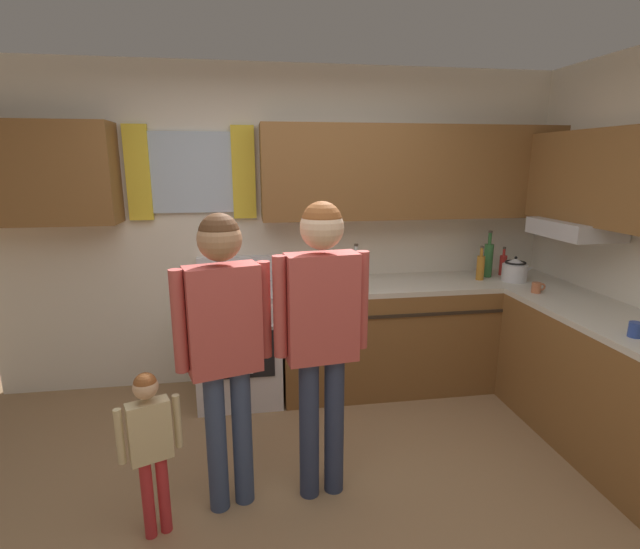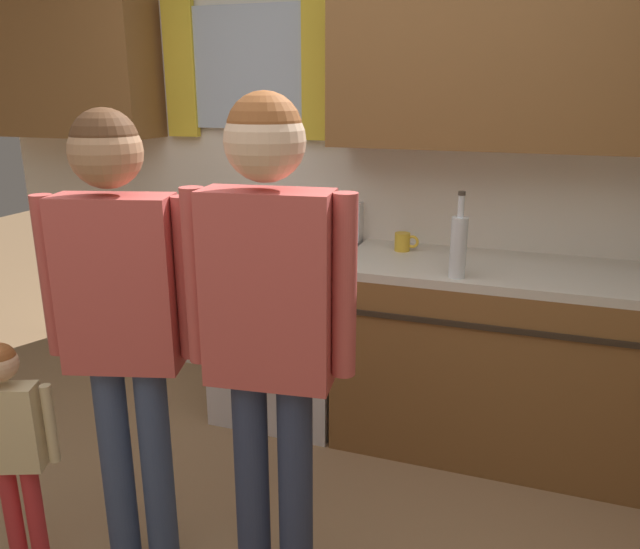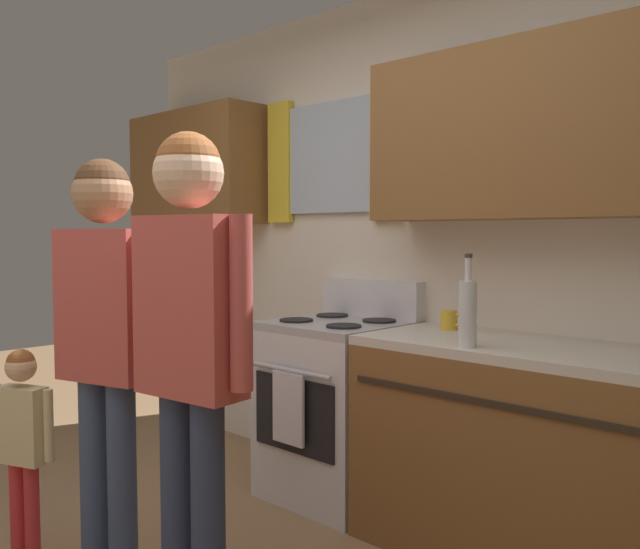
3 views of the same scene
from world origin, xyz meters
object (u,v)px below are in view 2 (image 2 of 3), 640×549
(bottle_tall_clear, at_px, (458,245))
(adult_holding_child, at_px, (121,302))
(stove_oven, at_px, (287,327))
(mug_mustard_yellow, at_px, (403,242))
(adult_in_plaid, at_px, (269,310))
(small_child, at_px, (11,436))

(bottle_tall_clear, bearing_deg, adult_holding_child, -132.03)
(stove_oven, relative_size, adult_holding_child, 0.68)
(mug_mustard_yellow, bearing_deg, adult_in_plaid, -94.58)
(mug_mustard_yellow, distance_m, adult_in_plaid, 1.38)
(bottle_tall_clear, bearing_deg, stove_oven, 165.09)
(small_child, bearing_deg, stove_oven, 73.95)
(stove_oven, bearing_deg, small_child, -106.05)
(mug_mustard_yellow, relative_size, adult_holding_child, 0.07)
(mug_mustard_yellow, relative_size, small_child, 0.14)
(bottle_tall_clear, relative_size, adult_in_plaid, 0.22)
(stove_oven, xyz_separation_m, bottle_tall_clear, (0.88, -0.24, 0.57))
(mug_mustard_yellow, distance_m, small_child, 1.88)
(stove_oven, height_order, bottle_tall_clear, bottle_tall_clear)
(small_child, bearing_deg, mug_mustard_yellow, 57.60)
(adult_in_plaid, height_order, small_child, adult_in_plaid)
(stove_oven, distance_m, mug_mustard_yellow, 0.76)
(mug_mustard_yellow, height_order, small_child, mug_mustard_yellow)
(stove_oven, bearing_deg, adult_holding_child, -91.87)
(stove_oven, height_order, adult_holding_child, adult_holding_child)
(mug_mustard_yellow, relative_size, adult_in_plaid, 0.07)
(bottle_tall_clear, bearing_deg, mug_mustard_yellow, 130.33)
(stove_oven, xyz_separation_m, mug_mustard_yellow, (0.58, 0.13, 0.48))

